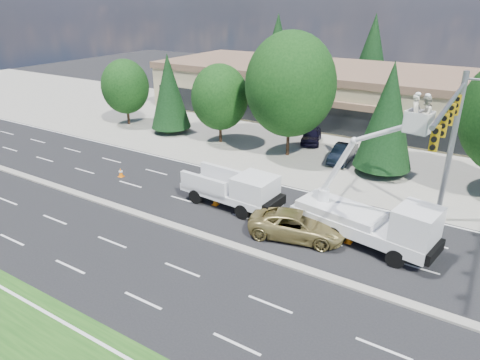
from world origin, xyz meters
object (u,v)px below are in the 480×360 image
Objects in this scene: utility_pickup at (235,192)px; bucket_truck at (374,216)px; minivan at (297,225)px; signal_mast at (451,134)px.

utility_pickup is 0.76× the size of bucket_truck.
bucket_truck is at bearing -84.89° from minivan.
utility_pickup is 1.21× the size of minivan.
signal_mast is 9.40m from minivan.
minivan is (5.04, -1.37, -0.26)m from utility_pickup.
signal_mast is 1.54× the size of utility_pickup.
bucket_truck is (8.90, -0.09, 0.82)m from utility_pickup.
bucket_truck reaches higher than minivan.
utility_pickup is (-11.55, -2.88, -5.04)m from signal_mast.
bucket_truck is at bearing -131.75° from signal_mast.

